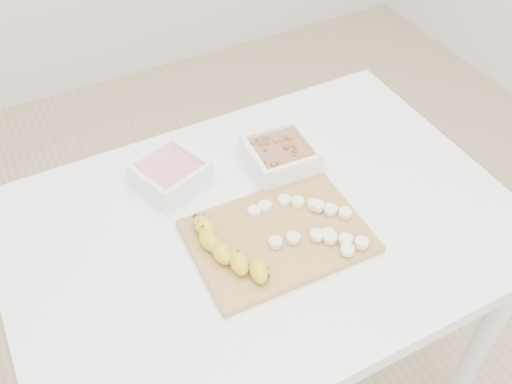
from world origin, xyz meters
name	(u,v)px	position (x,y,z in m)	size (l,w,h in m)	color
table	(263,253)	(0.00, 0.00, 0.65)	(1.00, 0.70, 0.75)	white
bowl_yogurt	(170,174)	(-0.12, 0.18, 0.78)	(0.16, 0.16, 0.06)	white
bowl_granola	(280,156)	(0.11, 0.13, 0.78)	(0.14, 0.14, 0.06)	white
cutting_board	(278,236)	(0.01, -0.05, 0.76)	(0.33, 0.24, 0.01)	#AA894A
banana	(230,251)	(-0.10, -0.06, 0.78)	(0.05, 0.19, 0.03)	gold
banana_slices	(312,223)	(0.07, -0.06, 0.77)	(0.18, 0.20, 0.02)	#FDF1C1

